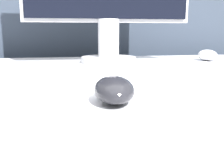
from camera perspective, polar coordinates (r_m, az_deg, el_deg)
partition_panel at (r=1.30m, az=-6.63°, el=-3.00°), size 5.00×0.03×1.08m
computer_mouse_near at (r=0.40m, az=0.82°, el=-1.18°), size 0.07×0.11×0.04m
keyboard at (r=0.58m, az=-8.25°, el=1.91°), size 0.46×0.16×0.02m
computer_mouse_far at (r=1.04m, az=20.07°, el=5.93°), size 0.07×0.10×0.04m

